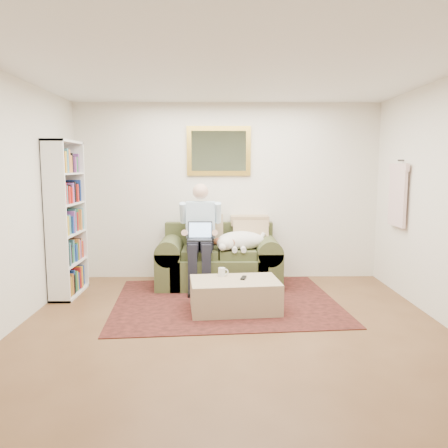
{
  "coord_description": "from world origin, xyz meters",
  "views": [
    {
      "loc": [
        -0.14,
        -4.02,
        1.66
      ],
      "look_at": [
        -0.06,
        1.45,
        0.95
      ],
      "focal_mm": 35.0,
      "sensor_mm": 36.0,
      "label": 1
    }
  ],
  "objects_px": {
    "seated_man": "(200,237)",
    "sofa": "(219,265)",
    "ottoman": "(235,295)",
    "coffee_mug": "(222,272)",
    "sleeping_dog": "(241,241)",
    "bookshelf": "(66,219)",
    "laptop": "(200,235)"
  },
  "relations": [
    {
      "from": "sofa",
      "to": "seated_man",
      "type": "bearing_deg",
      "value": -148.55
    },
    {
      "from": "sofa",
      "to": "sleeping_dog",
      "type": "xyz_separation_m",
      "value": [
        0.31,
        -0.09,
        0.36
      ]
    },
    {
      "from": "laptop",
      "to": "coffee_mug",
      "type": "height_order",
      "value": "laptop"
    },
    {
      "from": "ottoman",
      "to": "bookshelf",
      "type": "xyz_separation_m",
      "value": [
        -2.16,
        0.69,
        0.82
      ]
    },
    {
      "from": "sofa",
      "to": "sleeping_dog",
      "type": "relative_size",
      "value": 2.43
    },
    {
      "from": "coffee_mug",
      "to": "ottoman",
      "type": "bearing_deg",
      "value": -50.97
    },
    {
      "from": "coffee_mug",
      "to": "bookshelf",
      "type": "relative_size",
      "value": 0.05
    },
    {
      "from": "seated_man",
      "to": "sofa",
      "type": "bearing_deg",
      "value": 31.45
    },
    {
      "from": "laptop",
      "to": "ottoman",
      "type": "xyz_separation_m",
      "value": [
        0.44,
        -0.91,
        -0.57
      ]
    },
    {
      "from": "sleeping_dog",
      "to": "ottoman",
      "type": "relative_size",
      "value": 0.7
    },
    {
      "from": "seated_man",
      "to": "bookshelf",
      "type": "xyz_separation_m",
      "value": [
        -1.72,
        -0.28,
        0.28
      ]
    },
    {
      "from": "bookshelf",
      "to": "sofa",
      "type": "bearing_deg",
      "value": 12.39
    },
    {
      "from": "sleeping_dog",
      "to": "coffee_mug",
      "type": "distance_m",
      "value": 0.93
    },
    {
      "from": "laptop",
      "to": "sleeping_dog",
      "type": "distance_m",
      "value": 0.59
    },
    {
      "from": "sofa",
      "to": "laptop",
      "type": "bearing_deg",
      "value": -138.98
    },
    {
      "from": "seated_man",
      "to": "ottoman",
      "type": "bearing_deg",
      "value": -65.78
    },
    {
      "from": "laptop",
      "to": "coffee_mug",
      "type": "distance_m",
      "value": 0.84
    },
    {
      "from": "sofa",
      "to": "sleeping_dog",
      "type": "distance_m",
      "value": 0.48
    },
    {
      "from": "sleeping_dog",
      "to": "ottoman",
      "type": "xyz_separation_m",
      "value": [
        -0.13,
        -1.04,
        -0.47
      ]
    },
    {
      "from": "seated_man",
      "to": "laptop",
      "type": "distance_m",
      "value": 0.07
    },
    {
      "from": "laptop",
      "to": "bookshelf",
      "type": "height_order",
      "value": "bookshelf"
    },
    {
      "from": "seated_man",
      "to": "ottoman",
      "type": "height_order",
      "value": "seated_man"
    },
    {
      "from": "seated_man",
      "to": "bookshelf",
      "type": "bearing_deg",
      "value": -170.85
    },
    {
      "from": "seated_man",
      "to": "sleeping_dog",
      "type": "xyz_separation_m",
      "value": [
        0.56,
        0.07,
        -0.07
      ]
    },
    {
      "from": "seated_man",
      "to": "coffee_mug",
      "type": "bearing_deg",
      "value": -69.96
    },
    {
      "from": "seated_man",
      "to": "laptop",
      "type": "xyz_separation_m",
      "value": [
        0.0,
        -0.07,
        0.03
      ]
    },
    {
      "from": "seated_man",
      "to": "coffee_mug",
      "type": "distance_m",
      "value": 0.89
    },
    {
      "from": "seated_man",
      "to": "coffee_mug",
      "type": "relative_size",
      "value": 14.38
    },
    {
      "from": "coffee_mug",
      "to": "bookshelf",
      "type": "bearing_deg",
      "value": 165.75
    },
    {
      "from": "sleeping_dog",
      "to": "bookshelf",
      "type": "xyz_separation_m",
      "value": [
        -2.28,
        -0.35,
        0.35
      ]
    },
    {
      "from": "laptop",
      "to": "bookshelf",
      "type": "xyz_separation_m",
      "value": [
        -1.72,
        -0.21,
        0.25
      ]
    },
    {
      "from": "ottoman",
      "to": "coffee_mug",
      "type": "xyz_separation_m",
      "value": [
        -0.15,
        0.19,
        0.23
      ]
    }
  ]
}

